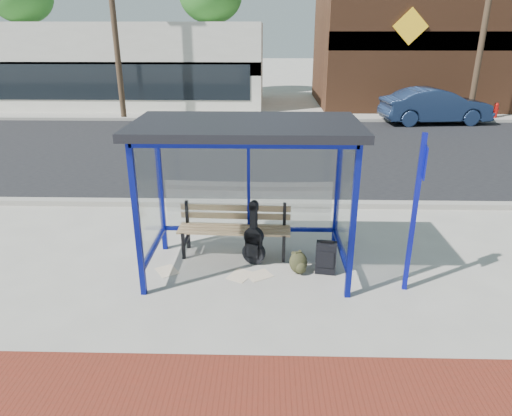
{
  "coord_description": "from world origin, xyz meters",
  "views": [
    {
      "loc": [
        0.31,
        -6.55,
        3.65
      ],
      "look_at": [
        0.14,
        0.2,
        1.01
      ],
      "focal_mm": 32.0,
      "sensor_mm": 36.0,
      "label": 1
    }
  ],
  "objects_px": {
    "suitcase": "(326,258)",
    "fire_hydrant": "(496,110)",
    "guitar_bag": "(254,242)",
    "backpack": "(299,263)",
    "bench": "(235,226)",
    "parked_car": "(435,106)"
  },
  "relations": [
    {
      "from": "bench",
      "to": "guitar_bag",
      "type": "bearing_deg",
      "value": -45.3
    },
    {
      "from": "parked_car",
      "to": "guitar_bag",
      "type": "bearing_deg",
      "value": 144.27
    },
    {
      "from": "fire_hydrant",
      "to": "backpack",
      "type": "bearing_deg",
      "value": -124.12
    },
    {
      "from": "fire_hydrant",
      "to": "parked_car",
      "type": "bearing_deg",
      "value": -156.31
    },
    {
      "from": "bench",
      "to": "fire_hydrant",
      "type": "height_order",
      "value": "bench"
    },
    {
      "from": "guitar_bag",
      "to": "suitcase",
      "type": "bearing_deg",
      "value": 7.82
    },
    {
      "from": "guitar_bag",
      "to": "parked_car",
      "type": "xyz_separation_m",
      "value": [
        7.15,
        12.48,
        0.34
      ]
    },
    {
      "from": "parked_car",
      "to": "backpack",
      "type": "bearing_deg",
      "value": 147.42
    },
    {
      "from": "suitcase",
      "to": "fire_hydrant",
      "type": "xyz_separation_m",
      "value": [
        9.19,
        14.17,
        0.1
      ]
    },
    {
      "from": "guitar_bag",
      "to": "backpack",
      "type": "height_order",
      "value": "guitar_bag"
    },
    {
      "from": "suitcase",
      "to": "fire_hydrant",
      "type": "bearing_deg",
      "value": 66.6
    },
    {
      "from": "guitar_bag",
      "to": "fire_hydrant",
      "type": "bearing_deg",
      "value": 74.92
    },
    {
      "from": "suitcase",
      "to": "fire_hydrant",
      "type": "height_order",
      "value": "fire_hydrant"
    },
    {
      "from": "fire_hydrant",
      "to": "bench",
      "type": "bearing_deg",
      "value": -128.34
    },
    {
      "from": "suitcase",
      "to": "parked_car",
      "type": "bearing_deg",
      "value": 74.42
    },
    {
      "from": "backpack",
      "to": "fire_hydrant",
      "type": "xyz_separation_m",
      "value": [
        9.62,
        14.19,
        0.19
      ]
    },
    {
      "from": "backpack",
      "to": "fire_hydrant",
      "type": "height_order",
      "value": "fire_hydrant"
    },
    {
      "from": "guitar_bag",
      "to": "parked_car",
      "type": "relative_size",
      "value": 0.24
    },
    {
      "from": "bench",
      "to": "parked_car",
      "type": "xyz_separation_m",
      "value": [
        7.49,
        12.11,
        0.21
      ]
    },
    {
      "from": "fire_hydrant",
      "to": "guitar_bag",
      "type": "bearing_deg",
      "value": -126.7
    },
    {
      "from": "guitar_bag",
      "to": "fire_hydrant",
      "type": "distance_m",
      "value": 17.31
    },
    {
      "from": "bench",
      "to": "guitar_bag",
      "type": "xyz_separation_m",
      "value": [
        0.34,
        -0.37,
        -0.13
      ]
    }
  ]
}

